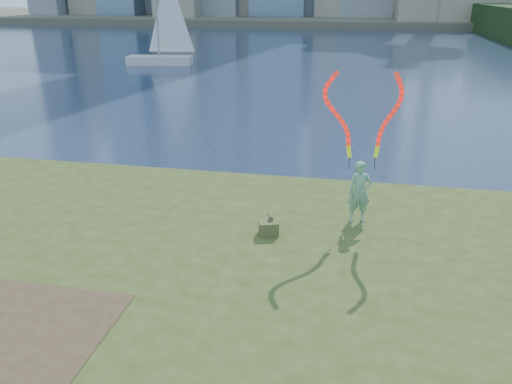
# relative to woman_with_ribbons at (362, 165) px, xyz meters

# --- Properties ---
(ground) EXTENTS (320.00, 320.00, 0.00)m
(ground) POSITION_rel_woman_with_ribbons_xyz_m (-3.42, -2.43, -2.23)
(ground) COLOR #1A2741
(ground) RESTS_ON ground
(grassy_knoll) EXTENTS (20.00, 18.00, 0.80)m
(grassy_knoll) POSITION_rel_woman_with_ribbons_xyz_m (-3.42, -4.73, -1.89)
(grassy_knoll) COLOR #334217
(grassy_knoll) RESTS_ON ground
(dirt_patch) EXTENTS (3.20, 3.00, 0.02)m
(dirt_patch) POSITION_rel_woman_with_ribbons_xyz_m (-5.62, -5.63, -1.42)
(dirt_patch) COLOR #47331E
(dirt_patch) RESTS_ON grassy_knoll
(far_shore) EXTENTS (320.00, 40.00, 1.20)m
(far_shore) POSITION_rel_woman_with_ribbons_xyz_m (-3.42, 92.57, -1.63)
(far_shore) COLOR #514B3B
(far_shore) RESTS_ON ground
(woman_with_ribbons) EXTENTS (1.97, 0.56, 3.92)m
(woman_with_ribbons) POSITION_rel_woman_with_ribbons_xyz_m (0.00, 0.00, 0.00)
(woman_with_ribbons) COLOR #196D32
(woman_with_ribbons) RESTS_ON grassy_knoll
(canvas_bag) EXTENTS (0.51, 0.58, 0.42)m
(canvas_bag) POSITION_rel_woman_with_ribbons_xyz_m (-2.02, -1.17, -1.26)
(canvas_bag) COLOR #4C4D29
(canvas_bag) RESTS_ON grassy_knoll
(sailboat) EXTENTS (5.89, 2.43, 8.84)m
(sailboat) POSITION_rel_woman_with_ribbons_xyz_m (-16.63, 30.14, -0.71)
(sailboat) COLOR silver
(sailboat) RESTS_ON ground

